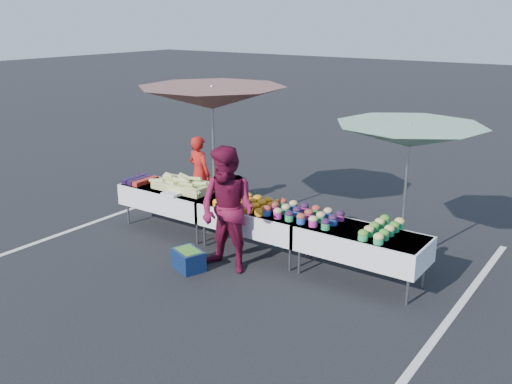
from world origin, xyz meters
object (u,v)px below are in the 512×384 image
Objects in this scene: table_right at (361,242)px; customer at (227,210)px; umbrella_left at (212,99)px; table_center at (256,217)px; vendor at (199,174)px; umbrella_right at (410,137)px; table_left at (172,197)px; storage_bin at (188,259)px.

customer is (-1.76, -0.78, 0.35)m from table_right.
umbrella_left is (-2.97, 0.40, 1.72)m from table_right.
table_center is 2.33m from vendor.
customer reaches higher than table_right.
umbrella_right is (0.29, 0.80, 1.40)m from table_right.
table_left is 3.30× the size of storage_bin.
vendor reaches higher than table_left.
table_center is 0.85m from customer.
umbrella_left is at bearing -172.99° from umbrella_right.
customer is 0.61× the size of umbrella_left.
storage_bin is at bearing -142.72° from umbrella_right.
umbrella_left is 3.29m from umbrella_right.
customer is at bearing 148.84° from vendor.
customer is 2.79m from umbrella_right.
umbrella_right is at bearing -173.77° from vendor.
table_right is 3.45m from umbrella_left.
table_right is at bearing 0.00° from table_left.
table_center is 2.64m from umbrella_right.
umbrella_right is at bearing 20.98° from table_center.
table_left is at bearing -147.62° from umbrella_left.
table_center reaches higher than storage_bin.
umbrella_right is 3.66m from storage_bin.
umbrella_left is at bearing 32.38° from table_left.
umbrella_left reaches higher than umbrella_right.
vendor reaches higher than table_right.
customer is (0.04, -0.78, 0.35)m from table_center.
storage_bin is at bearing -64.27° from umbrella_left.
customer is (2.12, -1.84, 0.20)m from vendor.
table_left is at bearing 114.23° from vendor.
table_right is at bearing -7.67° from umbrella_left.
table_left is 3.60m from table_right.
umbrella_left reaches higher than customer.
umbrella_right is 4.40× the size of storage_bin.
umbrella_right is at bearing 57.34° from storage_bin.
umbrella_right reaches higher than storage_bin.
umbrella_left reaches higher than table_right.
table_left is 0.75× the size of umbrella_right.
customer is 0.97m from storage_bin.
umbrella_right reaches higher than table_center.
vendor is (-2.07, 1.06, 0.14)m from table_center.
table_right is at bearing 0.00° from table_center.
vendor is at bearing 138.01° from customer.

